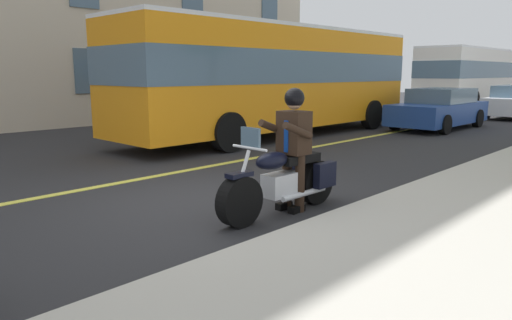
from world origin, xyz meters
TOP-DOWN VIEW (x-y plane):
  - ground_plane at (0.00, 0.00)m, footprint 80.00×80.00m
  - lane_center_stripe at (0.00, -2.00)m, footprint 60.00×0.16m
  - motorcycle_main at (-0.38, 1.29)m, footprint 2.21×0.60m
  - rider_main at (-0.57, 1.29)m, footprint 0.62×0.55m
  - bus_near at (-6.55, -4.25)m, footprint 11.05×2.70m
  - bus_far at (-24.96, -4.94)m, footprint 11.05×2.70m
  - car_dark at (-11.91, -1.44)m, footprint 4.60×1.92m

SIDE VIEW (x-z plane):
  - ground_plane at x=0.00m, z-range 0.00..0.00m
  - lane_center_stripe at x=0.00m, z-range 0.00..0.01m
  - motorcycle_main at x=-0.38m, z-range -0.18..1.08m
  - car_dark at x=-11.91m, z-range -0.01..1.39m
  - rider_main at x=-0.57m, z-range 0.17..1.91m
  - bus_near at x=-6.55m, z-range 0.22..3.52m
  - bus_far at x=-24.96m, z-range 0.22..3.52m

